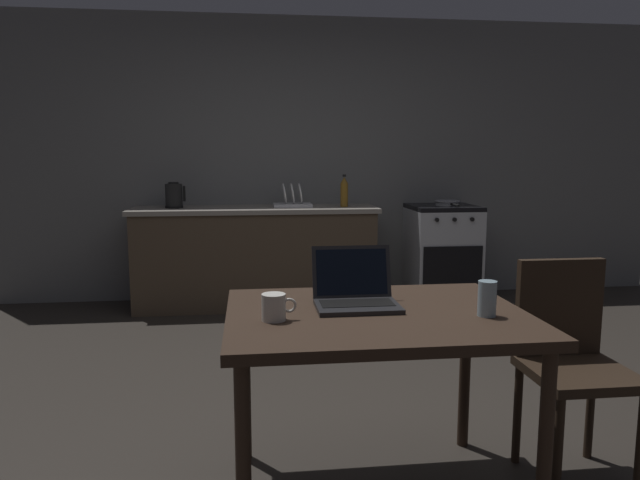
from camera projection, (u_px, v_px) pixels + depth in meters
name	position (u px, v px, depth m)	size (l,w,h in m)	color
ground_plane	(351.00, 408.00, 3.14)	(12.00, 12.00, 0.00)	#2D2823
back_wall	(336.00, 160.00, 5.57)	(6.40, 0.10, 2.61)	slate
kitchen_counter	(256.00, 256.00, 5.26)	(2.16, 0.64, 0.89)	#4C3D2D
stove_oven	(442.00, 253.00, 5.46)	(0.60, 0.62, 0.89)	#B7BABF
dining_table	(376.00, 332.00, 2.22)	(1.13, 0.86, 0.76)	#332319
chair	(570.00, 353.00, 2.44)	(0.40, 0.40, 0.90)	#2D2116
laptop	(356.00, 295.00, 2.28)	(0.32, 0.28, 0.22)	#232326
electric_kettle	(174.00, 196.00, 5.10)	(0.18, 0.16, 0.23)	black
bottle	(344.00, 192.00, 5.22)	(0.07, 0.07, 0.29)	#8C601E
frying_pan	(448.00, 203.00, 5.37)	(0.23, 0.41, 0.05)	gray
coffee_mug	(274.00, 307.00, 2.08)	(0.13, 0.09, 0.10)	silver
drinking_glass	(487.00, 299.00, 2.14)	(0.07, 0.07, 0.13)	#99B7C6
dish_rack	(292.00, 202.00, 5.23)	(0.34, 0.26, 0.21)	silver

